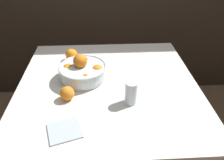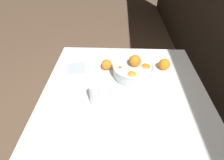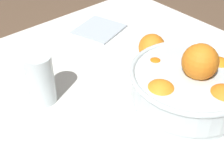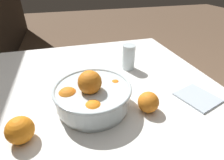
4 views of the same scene
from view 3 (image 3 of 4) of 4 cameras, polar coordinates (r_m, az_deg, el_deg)
The scene contains 5 objects.
dining_table at distance 0.80m, azimuth 2.45°, elevation -10.92°, with size 1.07×1.07×0.75m.
fruit_bowl at distance 0.76m, azimuth 14.08°, elevation -0.70°, with size 0.29×0.29×0.16m.
juice_glass at distance 0.77m, azimuth -12.84°, elevation -0.32°, with size 0.07×0.07×0.13m.
orange_loose_near_bowl at distance 0.92m, azimuth 7.30°, elevation 5.98°, with size 0.08×0.08×0.08m, color orange.
napkin at distance 1.07m, azimuth -2.38°, elevation 9.22°, with size 0.15×0.14×0.01m, color silver.
Camera 3 is at (0.37, 0.37, 1.27)m, focal length 50.00 mm.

